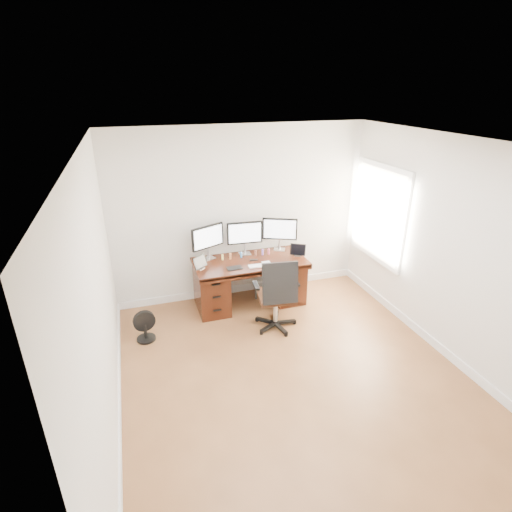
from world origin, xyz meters
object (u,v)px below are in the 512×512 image
object	(u,v)px
monitor_center	(245,234)
office_chair	(276,306)
floor_fan	(145,327)
desk	(250,280)
keyboard	(258,266)

from	to	relation	value
monitor_center	office_chair	bearing A→B (deg)	-77.32
floor_fan	monitor_center	xyz separation A→B (m)	(1.64, 0.76, 0.88)
desk	keyboard	world-z (taller)	keyboard
monitor_center	keyboard	xyz separation A→B (m)	(0.05, -0.50, -0.33)
desk	office_chair	distance (m)	0.81
desk	monitor_center	size ratio (longest dim) A/B	3.08
office_chair	keyboard	xyz separation A→B (m)	(-0.10, 0.54, 0.40)
desk	floor_fan	size ratio (longest dim) A/B	3.92
office_chair	floor_fan	bearing A→B (deg)	178.27
desk	floor_fan	distance (m)	1.73
desk	office_chair	world-z (taller)	office_chair
office_chair	monitor_center	world-z (taller)	monitor_center
office_chair	monitor_center	size ratio (longest dim) A/B	1.99
desk	monitor_center	world-z (taller)	monitor_center
floor_fan	keyboard	xyz separation A→B (m)	(1.69, 0.27, 0.55)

